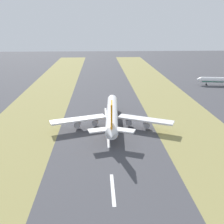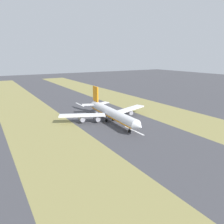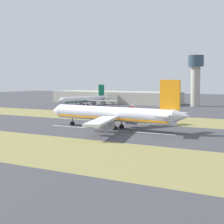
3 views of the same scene
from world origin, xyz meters
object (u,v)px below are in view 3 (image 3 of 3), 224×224
airplane_parked_apron (85,100)px  service_truck (132,107)px  apron_car (175,108)px  control_tower (196,75)px  airplane_main_jet (116,115)px  terminal_building (116,97)px

airplane_parked_apron → service_truck: (-16.82, -50.39, -3.19)m
apron_car → control_tower: bearing=-5.2°
airplane_main_jet → terminal_building: size_ratio=0.60×
airplane_main_jet → service_truck: (91.60, 40.48, -4.36)m
airplane_main_jet → apron_car: (112.18, 18.21, -5.02)m
airplane_parked_apron → service_truck: airplane_parked_apron is taller
airplane_parked_apron → apron_car: size_ratio=11.74×
control_tower → airplane_parked_apron: (-38.50, 75.79, -19.07)m
terminal_building → apron_car: 80.31m
terminal_building → service_truck: 76.79m
control_tower → apron_car: control_tower is taller
airplane_parked_apron → airplane_main_jet: bearing=-140.0°
control_tower → apron_car: 41.74m
control_tower → apron_car: (-34.73, 3.14, -22.93)m
terminal_building → apron_car: size_ratio=24.34×
apron_car → airplane_parked_apron: bearing=93.0°
airplane_parked_apron → service_truck: bearing=-108.5°
service_truck → airplane_parked_apron: bearing=71.5°
airplane_main_jet → service_truck: 100.24m
service_truck → airplane_main_jet: bearing=-156.2°
airplane_main_jet → airplane_parked_apron: size_ratio=1.24×
airplane_main_jet → apron_car: 113.76m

